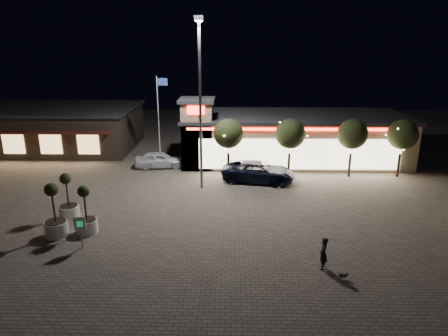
{
  "coord_description": "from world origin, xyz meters",
  "views": [
    {
      "loc": [
        4.29,
        -20.61,
        10.62
      ],
      "look_at": [
        3.75,
        6.0,
        2.22
      ],
      "focal_mm": 32.0,
      "sensor_mm": 36.0,
      "label": 1
    }
  ],
  "objects_px": {
    "white_sedan": "(160,160)",
    "valet_sign": "(80,226)",
    "planter_mid": "(55,220)",
    "pedestrian": "(323,254)",
    "pickup_truck": "(258,172)",
    "planter_left": "(69,204)"
  },
  "relations": [
    {
      "from": "pedestrian",
      "to": "pickup_truck",
      "type": "bearing_deg",
      "value": -156.96
    },
    {
      "from": "white_sedan",
      "to": "pedestrian",
      "type": "height_order",
      "value": "pedestrian"
    },
    {
      "from": "white_sedan",
      "to": "planter_mid",
      "type": "xyz_separation_m",
      "value": [
        -3.64,
        -13.17,
        0.27
      ]
    },
    {
      "from": "white_sedan",
      "to": "planter_left",
      "type": "distance_m",
      "value": 11.41
    },
    {
      "from": "pickup_truck",
      "to": "white_sedan",
      "type": "bearing_deg",
      "value": 77.86
    },
    {
      "from": "white_sedan",
      "to": "planter_mid",
      "type": "height_order",
      "value": "planter_mid"
    },
    {
      "from": "pedestrian",
      "to": "valet_sign",
      "type": "height_order",
      "value": "valet_sign"
    },
    {
      "from": "white_sedan",
      "to": "planter_mid",
      "type": "bearing_deg",
      "value": 156.86
    },
    {
      "from": "white_sedan",
      "to": "pedestrian",
      "type": "xyz_separation_m",
      "value": [
        10.86,
        -16.38,
        0.1
      ]
    },
    {
      "from": "white_sedan",
      "to": "valet_sign",
      "type": "distance_m",
      "value": 14.68
    },
    {
      "from": "planter_left",
      "to": "valet_sign",
      "type": "distance_m",
      "value": 4.43
    },
    {
      "from": "planter_left",
      "to": "pedestrian",
      "type": "bearing_deg",
      "value": -21.0
    },
    {
      "from": "pickup_truck",
      "to": "planter_left",
      "type": "height_order",
      "value": "planter_left"
    },
    {
      "from": "pedestrian",
      "to": "planter_mid",
      "type": "xyz_separation_m",
      "value": [
        -14.49,
        3.21,
        0.17
      ]
    },
    {
      "from": "pickup_truck",
      "to": "planter_left",
      "type": "bearing_deg",
      "value": 130.58
    },
    {
      "from": "planter_mid",
      "to": "valet_sign",
      "type": "distance_m",
      "value": 2.44
    },
    {
      "from": "pedestrian",
      "to": "planter_left",
      "type": "distance_m",
      "value": 15.74
    },
    {
      "from": "pedestrian",
      "to": "planter_mid",
      "type": "bearing_deg",
      "value": -89.8
    },
    {
      "from": "pickup_truck",
      "to": "white_sedan",
      "type": "xyz_separation_m",
      "value": [
        -8.5,
        3.48,
        -0.08
      ]
    },
    {
      "from": "planter_mid",
      "to": "valet_sign",
      "type": "xyz_separation_m",
      "value": [
        1.97,
        -1.41,
        0.28
      ]
    },
    {
      "from": "pickup_truck",
      "to": "planter_left",
      "type": "xyz_separation_m",
      "value": [
        -12.34,
        -7.26,
        0.12
      ]
    },
    {
      "from": "pickup_truck",
      "to": "planter_left",
      "type": "distance_m",
      "value": 14.32
    }
  ]
}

